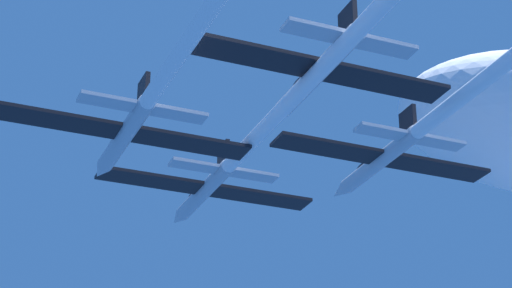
% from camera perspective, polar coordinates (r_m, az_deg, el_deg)
% --- Properties ---
extents(jet_lead, '(15.83, 44.14, 2.62)m').
position_cam_1_polar(jet_lead, '(61.08, 0.64, 1.09)').
color(jet_lead, '#B2BAC6').
extents(jet_left_wing, '(15.83, 43.29, 2.62)m').
position_cam_1_polar(jet_left_wing, '(52.05, -4.30, 5.46)').
color(jet_left_wing, '#B2BAC6').
extents(jet_right_wing, '(15.83, 39.96, 2.62)m').
position_cam_1_polar(jet_right_wing, '(59.95, 11.71, 2.59)').
color(jet_right_wing, '#B2BAC6').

